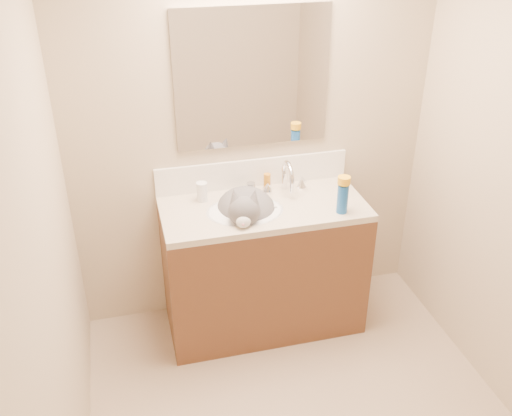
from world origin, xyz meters
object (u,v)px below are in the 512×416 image
basin (245,221)px  cat (246,211)px  silver_jar (251,187)px  faucet (287,179)px  pill_bottle (202,192)px  amber_bottle (267,182)px  vanity_cabinet (263,269)px  spray_can (342,199)px

basin → cat: bearing=61.4°
basin → silver_jar: silver_jar is taller
basin → cat: cat is taller
faucet → pill_bottle: faucet is taller
cat → silver_jar: size_ratio=8.49×
basin → amber_bottle: bearing=49.6°
cat → amber_bottle: cat is taller
vanity_cabinet → cat: size_ratio=2.32×
vanity_cabinet → silver_jar: silver_jar is taller
cat → spray_can: 0.56m
spray_can → pill_bottle: bearing=155.9°
spray_can → vanity_cabinet: bearing=156.1°
pill_bottle → spray_can: size_ratio=0.68×
amber_bottle → spray_can: bearing=-48.2°
amber_bottle → vanity_cabinet: bearing=-110.4°
basin → pill_bottle: pill_bottle is taller
vanity_cabinet → pill_bottle: 0.63m
pill_bottle → amber_bottle: pill_bottle is taller
pill_bottle → cat: bearing=-35.3°
pill_bottle → spray_can: bearing=-24.1°
basin → spray_can: 0.57m
faucet → cat: 0.34m
silver_jar → vanity_cabinet: bearing=-80.7°
faucet → amber_bottle: size_ratio=2.66×
basin → vanity_cabinet: bearing=14.0°
faucet → basin: bearing=-150.9°
basin → spray_can: bearing=-15.9°
basin → amber_bottle: (0.19, 0.23, 0.12)m
pill_bottle → silver_jar: 0.31m
amber_bottle → pill_bottle: bearing=-173.9°
silver_jar → spray_can: 0.58m
amber_bottle → silver_jar: bearing=-176.0°
silver_jar → faucet: bearing=-13.8°
cat → pill_bottle: 0.29m
basin → cat: 0.06m
cat → basin: bearing=-102.0°
faucet → silver_jar: faucet is taller
vanity_cabinet → faucet: (0.18, 0.14, 0.54)m
basin → spray_can: size_ratio=2.62×
amber_bottle → basin: bearing=-130.4°
vanity_cabinet → silver_jar: 0.52m
faucet → spray_can: bearing=-54.1°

